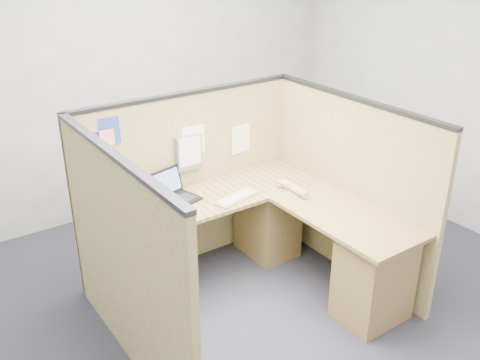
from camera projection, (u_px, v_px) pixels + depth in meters
floor at (258, 312)px, 4.13m from camera, size 5.00×5.00×0.00m
wall_back at (123, 77)px, 5.24m from camera, size 5.00×0.00×5.00m
cubicle_partitions at (227, 203)px, 4.14m from camera, size 2.06×1.83×1.53m
l_desk at (256, 246)px, 4.28m from camera, size 1.95×1.75×0.73m
laptop at (174, 192)px, 4.27m from camera, size 0.36×0.37×0.23m
keyboard at (237, 198)px, 4.28m from camera, size 0.42×0.22×0.03m
mouse at (283, 185)px, 4.49m from camera, size 0.11×0.08×0.04m
hand_forearm at (293, 188)px, 4.40m from camera, size 0.10×0.34×0.07m
blue_poster at (109, 131)px, 3.95m from camera, size 0.16×0.02×0.22m
american_flag at (100, 141)px, 3.92m from camera, size 0.19×0.01×0.33m
file_holder at (189, 152)px, 4.39m from camera, size 0.23×0.05×0.29m
paper_left at (194, 141)px, 4.42m from camera, size 0.20×0.02×0.25m
paper_right at (241, 139)px, 4.70m from camera, size 0.20×0.02×0.25m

